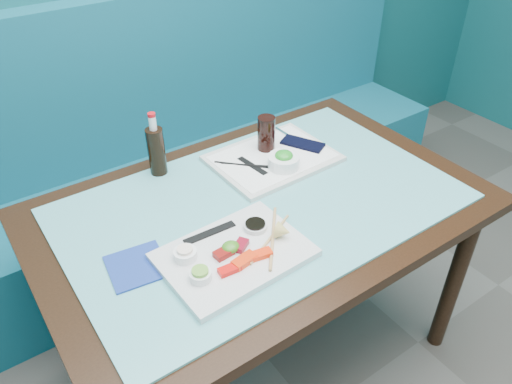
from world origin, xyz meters
TOP-DOWN VIEW (x-y plane):
  - booth_bench at (0.00, 2.29)m, footprint 3.00×0.56m
  - dining_table at (0.00, 1.45)m, footprint 1.40×0.90m
  - glass_top at (0.00, 1.45)m, footprint 1.22×0.76m
  - sashimi_plate at (-0.21, 1.29)m, footprint 0.40×0.30m
  - salmon_left at (-0.26, 1.24)m, footprint 0.06×0.03m
  - salmon_mid at (-0.21, 1.24)m, footprint 0.07×0.05m
  - salmon_right at (-0.16, 1.24)m, footprint 0.07×0.04m
  - tuna_left at (-0.24, 1.30)m, footprint 0.06×0.04m
  - tuna_right at (-0.18, 1.30)m, footprint 0.06×0.05m
  - seaweed_garnish at (-0.21, 1.30)m, footprint 0.05×0.05m
  - ramekin_wasabi at (-0.33, 1.26)m, footprint 0.06×0.06m
  - wasabi_fill at (-0.33, 1.26)m, footprint 0.05×0.05m
  - ramekin_ginger at (-0.33, 1.35)m, footprint 0.08×0.08m
  - ginger_fill at (-0.33, 1.35)m, footprint 0.06×0.06m
  - soy_dish at (-0.10, 1.34)m, footprint 0.08×0.08m
  - soy_fill at (-0.10, 1.34)m, footprint 0.07×0.07m
  - lemon_wedge at (-0.06, 1.26)m, footprint 0.06×0.06m
  - chopstick_sleeve at (-0.22, 1.40)m, footprint 0.16×0.03m
  - wooden_chopstick_a at (-0.10, 1.28)m, footprint 0.21×0.11m
  - wooden_chopstick_b at (-0.09, 1.28)m, footprint 0.17×0.21m
  - serving_tray at (0.17, 1.63)m, footprint 0.43×0.32m
  - paper_placemat at (0.17, 1.63)m, footprint 0.40×0.29m
  - seaweed_bowl at (0.16, 1.55)m, footprint 0.14×0.14m
  - seaweed_salad at (0.16, 1.55)m, footprint 0.07×0.07m
  - cola_glass at (0.18, 1.68)m, footprint 0.07×0.07m
  - navy_pouch at (0.31, 1.63)m, footprint 0.13×0.17m
  - fork at (0.30, 1.73)m, footprint 0.02×0.09m
  - black_chopstick_a at (0.07, 1.62)m, footprint 0.19×0.19m
  - black_chopstick_b at (0.08, 1.62)m, footprint 0.17×0.15m
  - tray_sleeve at (0.08, 1.62)m, footprint 0.04×0.14m
  - cola_bottle_body at (-0.19, 1.79)m, footprint 0.07×0.07m
  - cola_bottle_neck at (-0.19, 1.79)m, footprint 0.03×0.03m
  - cola_bottle_cap at (-0.19, 1.79)m, footprint 0.03×0.03m
  - blue_napkin at (-0.44, 1.41)m, footprint 0.17×0.17m

SIDE VIEW (x-z plane):
  - booth_bench at x=0.00m, z-range -0.21..0.96m
  - dining_table at x=0.00m, z-range 0.29..1.04m
  - glass_top at x=0.00m, z-range 0.75..0.76m
  - blue_napkin at x=-0.44m, z-range 0.76..0.76m
  - serving_tray at x=0.17m, z-range 0.76..0.77m
  - sashimi_plate at x=-0.21m, z-range 0.76..0.78m
  - paper_placemat at x=0.17m, z-range 0.77..0.78m
  - tray_sleeve at x=0.08m, z-range 0.77..0.78m
  - black_chopstick_b at x=0.08m, z-range 0.77..0.78m
  - black_chopstick_a at x=0.07m, z-range 0.77..0.78m
  - fork at x=0.30m, z-range 0.77..0.78m
  - navy_pouch at x=0.31m, z-range 0.77..0.79m
  - chopstick_sleeve at x=-0.22m, z-range 0.78..0.78m
  - wooden_chopstick_a at x=-0.10m, z-range 0.78..0.79m
  - wooden_chopstick_b at x=-0.09m, z-range 0.78..0.79m
  - soy_dish at x=-0.10m, z-range 0.78..0.79m
  - salmon_left at x=-0.26m, z-range 0.78..0.79m
  - salmon_right at x=-0.16m, z-range 0.78..0.79m
  - tuna_right at x=-0.18m, z-range 0.78..0.79m
  - salmon_mid at x=-0.21m, z-range 0.78..0.80m
  - tuna_left at x=-0.24m, z-range 0.78..0.80m
  - ramekin_wasabi at x=-0.33m, z-range 0.78..0.80m
  - ramekin_ginger at x=-0.33m, z-range 0.78..0.80m
  - seaweed_garnish at x=-0.21m, z-range 0.78..0.81m
  - soy_fill at x=-0.10m, z-range 0.79..0.80m
  - seaweed_bowl at x=0.16m, z-range 0.77..0.82m
  - lemon_wedge at x=-0.06m, z-range 0.78..0.83m
  - wasabi_fill at x=-0.33m, z-range 0.80..0.81m
  - ginger_fill at x=-0.33m, z-range 0.80..0.81m
  - seaweed_salad at x=0.16m, z-range 0.81..0.84m
  - cola_glass at x=0.18m, z-range 0.77..0.90m
  - cola_bottle_body at x=-0.19m, z-range 0.76..0.92m
  - cola_bottle_neck at x=-0.19m, z-range 0.92..0.97m
  - cola_bottle_cap at x=-0.19m, z-range 0.97..0.98m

